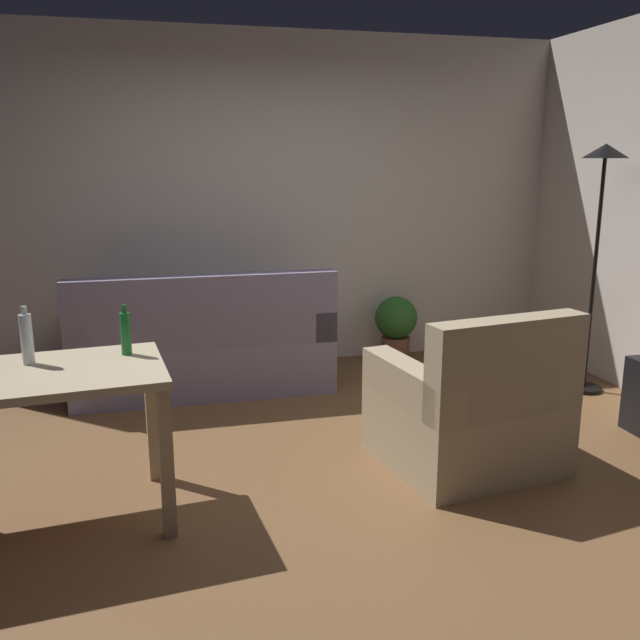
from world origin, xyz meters
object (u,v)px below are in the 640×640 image
(armchair, at_px, (471,412))
(bottle_clear, at_px, (27,338))
(potted_plant, at_px, (396,324))
(bottle_green, at_px, (126,333))
(couch, at_px, (203,350))
(torchiere_lamp, at_px, (601,201))
(desk, at_px, (31,395))

(armchair, bearing_deg, bottle_clear, -9.89)
(potted_plant, height_order, bottle_green, bottle_green)
(potted_plant, bearing_deg, bottle_clear, -142.56)
(couch, bearing_deg, torchiere_lamp, 165.27)
(couch, xyz_separation_m, torchiere_lamp, (2.78, -0.73, 1.11))
(desk, bearing_deg, torchiere_lamp, 10.74)
(torchiere_lamp, distance_m, armchair, 2.04)
(torchiere_lamp, bearing_deg, potted_plant, 137.26)
(desk, height_order, armchair, armchair)
(bottle_clear, bearing_deg, torchiere_lamp, 14.12)
(couch, xyz_separation_m, bottle_green, (-0.49, -1.61, 0.56))
(torchiere_lamp, distance_m, bottle_clear, 3.87)
(torchiere_lamp, xyz_separation_m, armchair, (-1.43, -0.98, -1.09))
(couch, bearing_deg, bottle_clear, 60.79)
(potted_plant, distance_m, bottle_green, 2.93)
(bottle_clear, distance_m, bottle_green, 0.45)
(potted_plant, distance_m, armchair, 2.04)
(couch, xyz_separation_m, armchair, (1.36, -1.71, 0.01))
(couch, height_order, bottle_green, bottle_green)
(couch, xyz_separation_m, desk, (-0.91, -1.81, 0.34))
(armchair, relative_size, bottle_clear, 3.64)
(torchiere_lamp, xyz_separation_m, bottle_green, (-3.27, -0.88, -0.54))
(armchair, bearing_deg, couch, -60.38)
(torchiere_lamp, xyz_separation_m, bottle_clear, (-3.72, -0.93, -0.53))
(armchair, xyz_separation_m, bottle_clear, (-2.29, 0.04, 0.56))
(couch, xyz_separation_m, bottle_clear, (-0.93, -1.67, 0.58))
(armchair, bearing_deg, potted_plant, -107.20)
(bottle_green, bearing_deg, armchair, -2.99)
(potted_plant, bearing_deg, desk, -140.45)
(couch, distance_m, bottle_green, 1.77)
(bottle_clear, bearing_deg, bottle_green, 7.15)
(desk, height_order, bottle_green, bottle_green)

